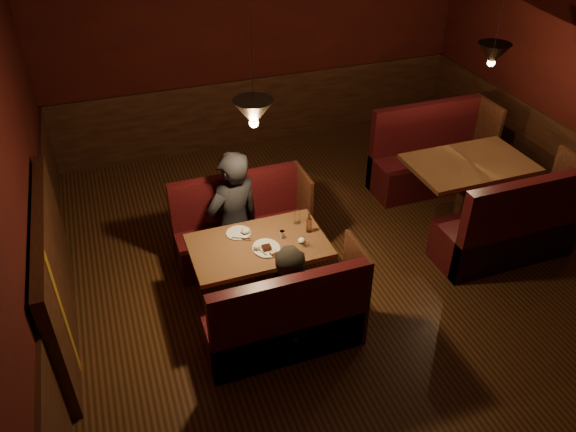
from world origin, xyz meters
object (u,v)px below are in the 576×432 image
object	(u,v)px
main_bench_far	(242,232)
second_table	(467,177)
second_bench_far	(428,161)
main_table	(260,256)
second_bench_near	(510,232)
diner_b	(294,284)
diner_a	(232,197)
main_bench_near	(287,325)

from	to	relation	value
main_bench_far	second_table	world-z (taller)	main_bench_far
main_bench_far	second_bench_far	size ratio (longest dim) A/B	0.93
main_table	second_bench_far	bearing A→B (deg)	26.46
second_table	second_bench_near	distance (m)	0.87
main_table	diner_b	world-z (taller)	diner_b
second_bench_far	diner_b	xyz separation A→B (m)	(-2.64, -2.03, 0.36)
second_table	main_table	bearing A→B (deg)	-168.95
diner_a	second_bench_far	bearing A→B (deg)	176.14
second_table	second_bench_near	world-z (taller)	second_bench_near
second_table	diner_a	world-z (taller)	diner_a
second_bench_far	diner_a	xyz separation A→B (m)	(-2.83, -0.74, 0.51)
main_table	second_bench_near	xyz separation A→B (m)	(2.74, -0.31, -0.19)
diner_a	diner_b	bearing A→B (deg)	80.10
main_table	diner_b	xyz separation A→B (m)	(0.11, -0.66, 0.17)
second_table	diner_b	bearing A→B (deg)	-155.41
main_bench_far	second_bench_near	distance (m)	2.92
main_bench_near	main_bench_far	bearing A→B (deg)	90.00
second_bench_far	diner_b	bearing A→B (deg)	-142.45
main_bench_far	diner_a	bearing A→B (deg)	-133.38
second_bench_near	diner_b	size ratio (longest dim) A/B	1.09
second_bench_far	main_bench_near	bearing A→B (deg)	-142.33
diner_b	main_bench_near	bearing A→B (deg)	-145.17
second_bench_far	second_bench_near	xyz separation A→B (m)	(0.00, -1.67, 0.00)
main_bench_far	second_table	size ratio (longest dim) A/B	1.02
second_bench_near	diner_b	bearing A→B (deg)	-172.30
second_table	second_bench_near	size ratio (longest dim) A/B	0.90
main_bench_far	diner_b	xyz separation A→B (m)	(0.09, -1.40, 0.40)
main_table	second_table	size ratio (longest dim) A/B	0.93
main_bench_near	second_bench_far	xyz separation A→B (m)	(2.73, 2.10, 0.04)
second_table	second_bench_near	xyz separation A→B (m)	(0.03, -0.84, -0.23)
main_bench_far	diner_b	size ratio (longest dim) A/B	1.01
second_bench_near	diner_b	xyz separation A→B (m)	(-2.64, -0.36, 0.36)
second_table	second_bench_far	bearing A→B (deg)	87.80
second_table	diner_b	distance (m)	2.87
main_bench_far	diner_b	world-z (taller)	diner_b
second_bench_far	diner_b	distance (m)	3.35
main_bench_far	diner_a	distance (m)	0.57
second_bench_near	diner_a	size ratio (longest dim) A/B	0.89
second_table	main_bench_far	bearing A→B (deg)	175.58
second_bench_far	diner_b	size ratio (longest dim) A/B	1.09
main_bench_near	second_table	world-z (taller)	main_bench_near
second_bench_near	main_bench_far	bearing A→B (deg)	159.05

